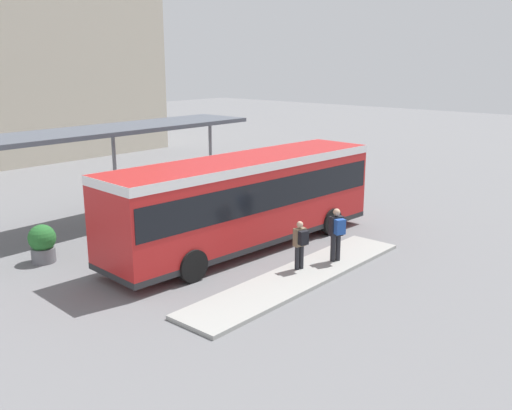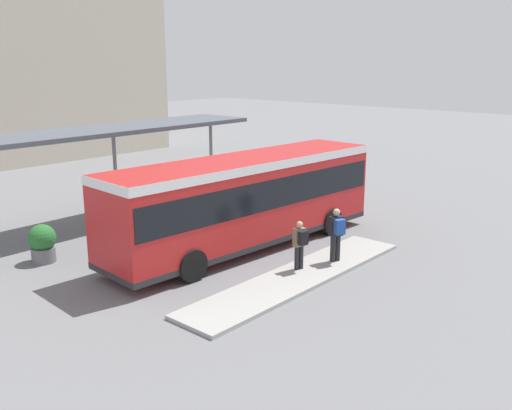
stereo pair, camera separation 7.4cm
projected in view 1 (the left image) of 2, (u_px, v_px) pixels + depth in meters
The scene contains 11 objects.
ground_plane at pixel (246, 247), 20.99m from camera, with size 120.00×120.00×0.00m, color slate.
curb_island at pixel (299, 277), 18.00m from camera, with size 9.40×1.80×0.12m.
city_bus at pixel (246, 196), 20.52m from camera, with size 11.45×3.26×3.34m.
pedestrian_waiting at pixel (337, 231), 18.95m from camera, with size 0.54×0.58×1.82m.
pedestrian_companion at pixel (300, 242), 18.24m from camera, with size 0.45×0.49×1.61m.
bicycle_red at pixel (300, 183), 30.09m from camera, with size 0.48×1.77×0.76m.
bicycle_yellow at pixel (284, 183), 30.32m from camera, with size 0.48×1.51×0.66m.
bicycle_white at pixel (274, 180), 30.85m from camera, with size 0.48×1.68×0.73m.
bicycle_orange at pixel (262, 179), 31.28m from camera, with size 0.48×1.61×0.70m.
station_shelter at pixel (112, 131), 23.69m from camera, with size 13.29×3.02×3.98m.
potted_planter_near_shelter at pixel (42, 243), 19.31m from camera, with size 0.93×0.93×1.32m.
Camera 1 is at (-14.77, -13.41, 6.72)m, focal length 40.00 mm.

